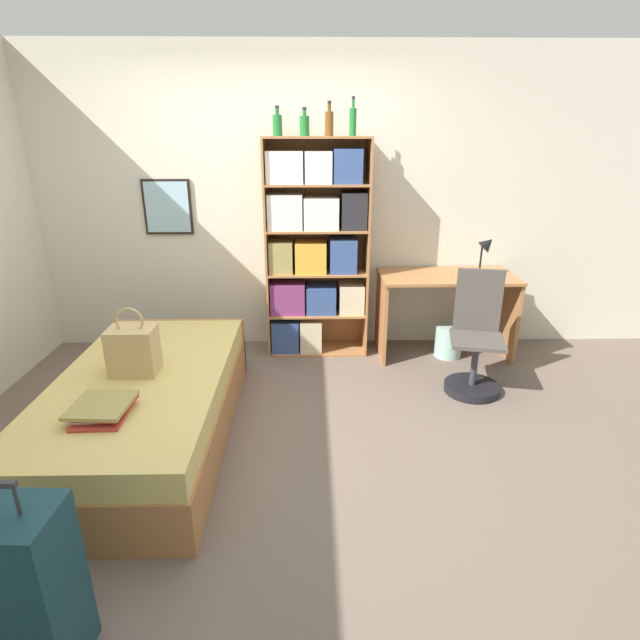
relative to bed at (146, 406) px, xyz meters
name	(u,v)px	position (x,y,z in m)	size (l,w,h in m)	color
ground_plane	(257,437)	(0.71, -0.02, -0.23)	(14.00, 14.00, 0.00)	#66564C
wall_back	(269,204)	(0.70, 1.64, 1.07)	(10.00, 0.09, 2.60)	beige
bed	(146,406)	(0.00, 0.00, 0.00)	(1.04, 2.00, 0.47)	#A36B3D
handbag	(133,350)	(-0.04, 0.01, 0.39)	(0.28, 0.20, 0.43)	tan
book_stack_on_bed	(103,409)	(-0.05, -0.50, 0.27)	(0.31, 0.34, 0.07)	#B2382D
suitcase	(5,591)	(-0.03, -1.50, 0.12)	(0.49, 0.29, 0.83)	#143842
bookcase	(314,249)	(1.10, 1.41, 0.72)	(0.88, 0.36, 1.87)	#A36B3D
bottle_green	(277,124)	(0.81, 1.46, 1.72)	(0.08, 0.08, 0.23)	#1E6B2D
bottle_brown	(304,125)	(1.03, 1.40, 1.72)	(0.08, 0.08, 0.21)	#1E6B2D
bottle_clear	(329,123)	(1.22, 1.41, 1.73)	(0.07, 0.07, 0.26)	brown
bottle_blue	(353,121)	(1.41, 1.38, 1.75)	(0.06, 0.06, 0.29)	#1E6B2D
desk	(445,300)	(2.25, 1.30, 0.28)	(1.16, 0.58, 0.74)	#A36B3D
desk_lamp	(486,249)	(2.55, 1.28, 0.73)	(0.20, 0.15, 0.36)	black
desk_chair	(475,352)	(2.32, 0.63, 0.08)	(0.45, 0.45, 0.94)	black
waste_bin	(448,341)	(2.30, 1.24, -0.09)	(0.24, 0.24, 0.29)	#99C1B2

